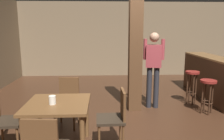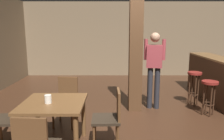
# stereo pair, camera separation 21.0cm
# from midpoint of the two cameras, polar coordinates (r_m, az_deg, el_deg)

# --- Properties ---
(ground_plane) EXTENTS (10.80, 10.80, 0.00)m
(ground_plane) POSITION_cam_midpoint_polar(r_m,az_deg,el_deg) (4.40, 10.42, -13.59)
(ground_plane) COLOR #382114
(wall_back) EXTENTS (8.00, 0.10, 2.80)m
(wall_back) POSITION_cam_midpoint_polar(r_m,az_deg,el_deg) (8.49, 5.39, 7.95)
(wall_back) COLOR #756047
(wall_back) RESTS_ON ground_plane
(pillar) EXTENTS (0.28, 0.28, 2.80)m
(pillar) POSITION_cam_midpoint_polar(r_m,az_deg,el_deg) (4.76, 7.68, 5.82)
(pillar) COLOR #4C301C
(pillar) RESTS_ON ground_plane
(dining_table) EXTENTS (0.91, 0.91, 0.73)m
(dining_table) POSITION_cam_midpoint_polar(r_m,az_deg,el_deg) (3.38, -13.02, -10.16)
(dining_table) COLOR brown
(dining_table) RESTS_ON ground_plane
(chair_east) EXTENTS (0.43, 0.43, 0.89)m
(chair_east) POSITION_cam_midpoint_polar(r_m,az_deg,el_deg) (3.37, 1.72, -11.82)
(chair_east) COLOR #2D2319
(chair_east) RESTS_ON ground_plane
(chair_north) EXTENTS (0.47, 0.47, 0.89)m
(chair_north) POSITION_cam_midpoint_polar(r_m,az_deg,el_deg) (4.19, -10.19, -7.37)
(chair_north) COLOR #2D2319
(chair_north) RESTS_ON ground_plane
(chair_west) EXTENTS (0.44, 0.44, 0.89)m
(chair_west) POSITION_cam_midpoint_polar(r_m,az_deg,el_deg) (3.69, -25.49, -10.81)
(chair_west) COLOR #2D2319
(chair_west) RESTS_ON ground_plane
(napkin_cup) EXTENTS (0.10, 0.10, 0.12)m
(napkin_cup) POSITION_cam_midpoint_polar(r_m,az_deg,el_deg) (3.28, -14.40, -7.36)
(napkin_cup) COLOR silver
(napkin_cup) RESTS_ON dining_table
(standing_person) EXTENTS (0.47, 0.26, 1.72)m
(standing_person) POSITION_cam_midpoint_polar(r_m,az_deg,el_deg) (4.97, 12.36, 1.25)
(standing_person) COLOR maroon
(standing_person) RESTS_ON ground_plane
(bar_counter) EXTENTS (0.56, 2.38, 1.09)m
(bar_counter) POSITION_cam_midpoint_polar(r_m,az_deg,el_deg) (6.24, 25.68, -1.87)
(bar_counter) COLOR brown
(bar_counter) RESTS_ON ground_plane
(bar_stool_near) EXTENTS (0.33, 0.33, 0.74)m
(bar_stool_near) POSITION_cam_midpoint_polar(r_m,az_deg,el_deg) (5.02, 25.42, -4.78)
(bar_stool_near) COLOR maroon
(bar_stool_near) RESTS_ON ground_plane
(bar_stool_mid) EXTENTS (0.32, 0.32, 0.80)m
(bar_stool_mid) POSITION_cam_midpoint_polar(r_m,az_deg,el_deg) (5.52, 21.91, -2.72)
(bar_stool_mid) COLOR maroon
(bar_stool_mid) RESTS_ON ground_plane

